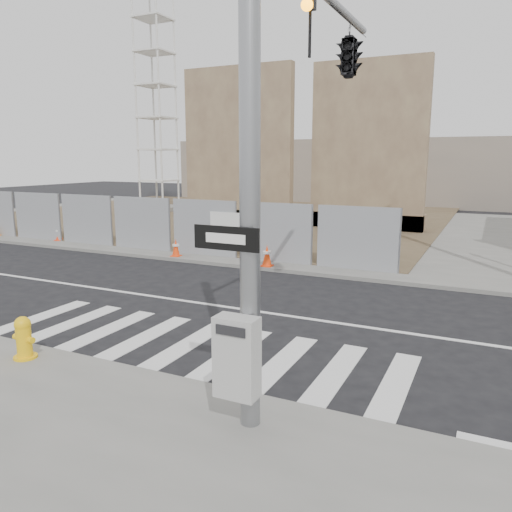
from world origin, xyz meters
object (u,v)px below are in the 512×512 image
at_px(crane_tower, 155,71).
at_px(traffic_cone_d, 267,256).
at_px(signal_pole, 324,84).
at_px(fire_hydrant, 24,338).
at_px(traffic_cone_c, 176,248).
at_px(traffic_cone_b, 59,233).

relative_size(crane_tower, traffic_cone_d, 25.64).
height_order(signal_pole, fire_hydrant, signal_pole).
bearing_deg(crane_tower, fire_hydrant, -59.02).
relative_size(signal_pole, crane_tower, 0.39).
bearing_deg(traffic_cone_d, traffic_cone_c, 178.22).
bearing_deg(signal_pole, traffic_cone_d, 121.54).
bearing_deg(traffic_cone_d, fire_hydrant, -94.64).
relative_size(signal_pole, fire_hydrant, 9.20).
distance_m(crane_tower, traffic_cone_d, 20.56).
bearing_deg(crane_tower, traffic_cone_c, -51.68).
bearing_deg(traffic_cone_b, signal_pole, -27.00).
height_order(traffic_cone_b, traffic_cone_c, traffic_cone_b).
distance_m(signal_pole, traffic_cone_b, 16.31).
bearing_deg(traffic_cone_b, fire_hydrant, -45.57).
distance_m(crane_tower, fire_hydrant, 26.54).
distance_m(traffic_cone_c, traffic_cone_d, 3.64).
relative_size(crane_tower, fire_hydrant, 23.87).
relative_size(crane_tower, traffic_cone_c, 28.96).
bearing_deg(traffic_cone_c, fire_hydrant, -71.76).
bearing_deg(traffic_cone_b, traffic_cone_d, -4.90).
bearing_deg(traffic_cone_b, crane_tower, 106.32).
relative_size(fire_hydrant, traffic_cone_d, 1.07).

